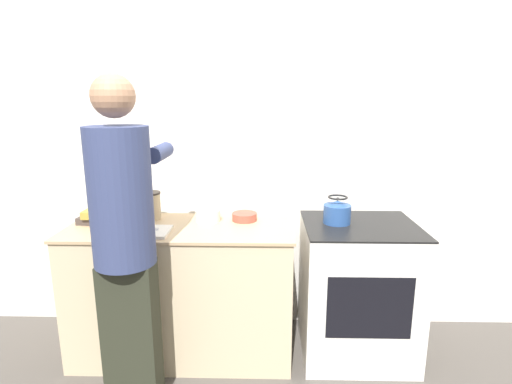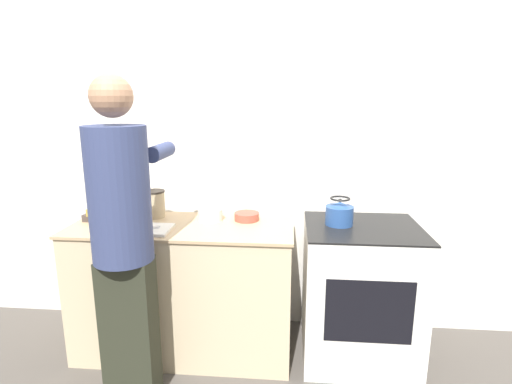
% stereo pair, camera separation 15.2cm
% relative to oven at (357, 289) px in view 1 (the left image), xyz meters
% --- Properties ---
extents(ground_plane, '(12.00, 12.00, 0.00)m').
position_rel_oven_xyz_m(ground_plane, '(-0.76, -0.32, -0.45)').
color(ground_plane, '#4C4742').
extents(wall_back, '(8.00, 0.05, 2.60)m').
position_rel_oven_xyz_m(wall_back, '(-0.76, 0.39, 0.85)').
color(wall_back, silver).
rests_on(wall_back, ground_plane).
extents(counter, '(1.45, 0.60, 0.90)m').
position_rel_oven_xyz_m(counter, '(-1.17, -0.03, -0.00)').
color(counter, '#C6B28E').
rests_on(counter, ground_plane).
extents(oven, '(0.73, 0.65, 0.91)m').
position_rel_oven_xyz_m(oven, '(0.00, 0.00, 0.00)').
color(oven, silver).
rests_on(oven, ground_plane).
extents(person, '(0.36, 0.60, 1.82)m').
position_rel_oven_xyz_m(person, '(-1.35, -0.52, 0.54)').
color(person, '#292C20').
rests_on(person, ground_plane).
extents(cutting_board, '(0.35, 0.23, 0.02)m').
position_rel_oven_xyz_m(cutting_board, '(-1.38, -0.17, 0.45)').
color(cutting_board, silver).
rests_on(cutting_board, counter).
extents(knife, '(0.22, 0.06, 0.01)m').
position_rel_oven_xyz_m(knife, '(-1.39, -0.17, 0.47)').
color(knife, silver).
rests_on(knife, cutting_board).
extents(kettle, '(0.18, 0.18, 0.18)m').
position_rel_oven_xyz_m(kettle, '(-0.15, 0.03, 0.53)').
color(kettle, '#284C8C').
rests_on(kettle, oven).
extents(bowl_prep, '(0.17, 0.17, 0.08)m').
position_rel_oven_xyz_m(bowl_prep, '(-1.01, 0.08, 0.48)').
color(bowl_prep, silver).
rests_on(bowl_prep, counter).
extents(bowl_mixing, '(0.17, 0.17, 0.05)m').
position_rel_oven_xyz_m(bowl_mixing, '(-0.76, 0.10, 0.47)').
color(bowl_mixing, '#9E4738').
rests_on(bowl_mixing, counter).
extents(canister_jar, '(0.14, 0.14, 0.19)m').
position_rel_oven_xyz_m(canister_jar, '(-1.40, 0.13, 0.54)').
color(canister_jar, tan).
rests_on(canister_jar, counter).
extents(book_stack, '(0.22, 0.23, 0.09)m').
position_rel_oven_xyz_m(book_stack, '(-1.74, 0.05, 0.49)').
color(book_stack, '#423833').
rests_on(book_stack, counter).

